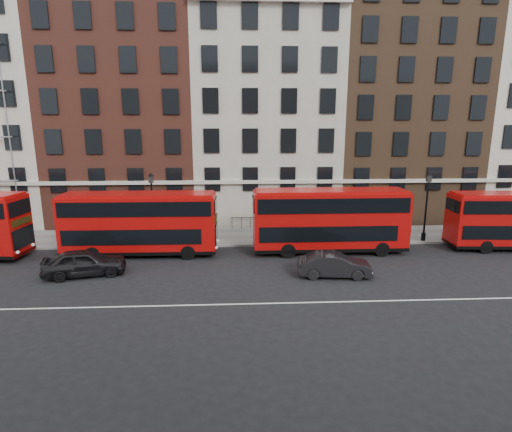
{
  "coord_description": "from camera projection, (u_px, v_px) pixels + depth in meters",
  "views": [
    {
      "loc": [
        -2.85,
        -20.79,
        8.84
      ],
      "look_at": [
        -1.52,
        5.0,
        3.0
      ],
      "focal_mm": 28.0,
      "sensor_mm": 36.0,
      "label": 1
    }
  ],
  "objects": [
    {
      "name": "ground",
      "position": [
        288.0,
        287.0,
        22.34
      ],
      "size": [
        120.0,
        120.0,
        0.0
      ],
      "primitive_type": "plane",
      "color": "black",
      "rests_on": "ground"
    },
    {
      "name": "pavement",
      "position": [
        271.0,
        236.0,
        32.55
      ],
      "size": [
        80.0,
        5.0,
        0.15
      ],
      "primitive_type": "cube",
      "color": "gray",
      "rests_on": "ground"
    },
    {
      "name": "kerb",
      "position": [
        274.0,
        245.0,
        30.12
      ],
      "size": [
        80.0,
        0.3,
        0.16
      ],
      "primitive_type": "cube",
      "color": "gray",
      "rests_on": "ground"
    },
    {
      "name": "road_centre_line",
      "position": [
        293.0,
        303.0,
        20.39
      ],
      "size": [
        70.0,
        0.12,
        0.01
      ],
      "primitive_type": "cube",
      "color": "white",
      "rests_on": "ground"
    },
    {
      "name": "building_terrace",
      "position": [
        262.0,
        111.0,
        37.48
      ],
      "size": [
        64.0,
        11.95,
        22.0
      ],
      "color": "beige",
      "rests_on": "ground"
    },
    {
      "name": "bus_b",
      "position": [
        139.0,
        222.0,
        27.44
      ],
      "size": [
        10.49,
        2.65,
        4.39
      ],
      "rotation": [
        0.0,
        0.0,
        -0.01
      ],
      "color": "#B10A09",
      "rests_on": "ground"
    },
    {
      "name": "bus_c",
      "position": [
        329.0,
        219.0,
        28.09
      ],
      "size": [
        10.8,
        2.66,
        4.53
      ],
      "rotation": [
        0.0,
        0.0,
        0.0
      ],
      "color": "#B10A09",
      "rests_on": "ground"
    },
    {
      "name": "car_rear",
      "position": [
        85.0,
        262.0,
        24.02
      ],
      "size": [
        5.05,
        2.9,
        1.62
      ],
      "primitive_type": "imported",
      "rotation": [
        0.0,
        0.0,
        1.79
      ],
      "color": "black",
      "rests_on": "ground"
    },
    {
      "name": "car_front",
      "position": [
        334.0,
        265.0,
        23.86
      ],
      "size": [
        4.49,
        1.9,
        1.44
      ],
      "primitive_type": "imported",
      "rotation": [
        0.0,
        0.0,
        1.48
      ],
      "color": "black",
      "rests_on": "ground"
    },
    {
      "name": "lamp_post_left",
      "position": [
        152.0,
        204.0,
        29.96
      ],
      "size": [
        0.44,
        0.44,
        5.33
      ],
      "color": "black",
      "rests_on": "pavement"
    },
    {
      "name": "lamp_post_right",
      "position": [
        427.0,
        203.0,
        30.34
      ],
      "size": [
        0.44,
        0.44,
        5.33
      ],
      "color": "black",
      "rests_on": "pavement"
    },
    {
      "name": "iron_railings",
      "position": [
        269.0,
        223.0,
        34.57
      ],
      "size": [
        6.6,
        0.06,
        1.0
      ],
      "primitive_type": null,
      "color": "black",
      "rests_on": "pavement"
    }
  ]
}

